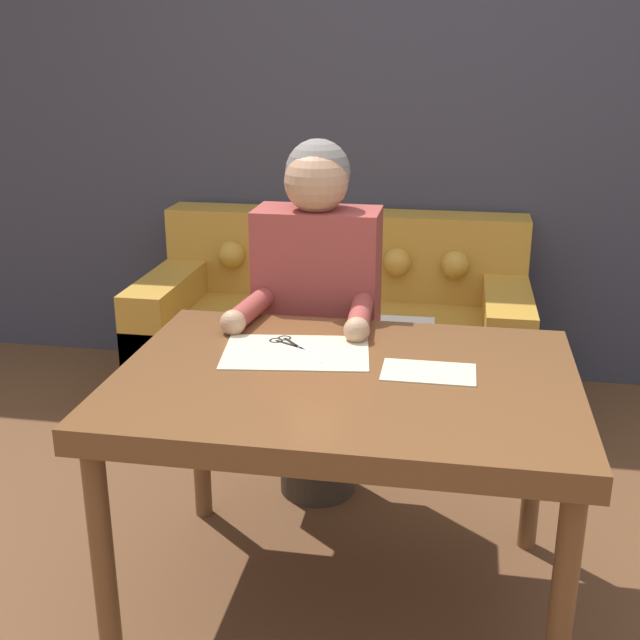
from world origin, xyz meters
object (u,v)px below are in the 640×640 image
at_px(scissors, 292,345).
at_px(person, 317,322).
at_px(dining_table, 346,398).
at_px(couch, 335,337).

bearing_deg(scissors, person, 90.69).
bearing_deg(person, scissors, -89.31).
relative_size(dining_table, scissors, 5.61).
bearing_deg(dining_table, couch, 99.93).
distance_m(dining_table, couch, 1.54).
xyz_separation_m(couch, person, (0.07, -0.85, 0.37)).
bearing_deg(dining_table, person, 107.20).
xyz_separation_m(couch, scissors, (0.07, -1.29, 0.45)).
bearing_deg(person, dining_table, -72.80).
bearing_deg(dining_table, scissors, 136.70).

